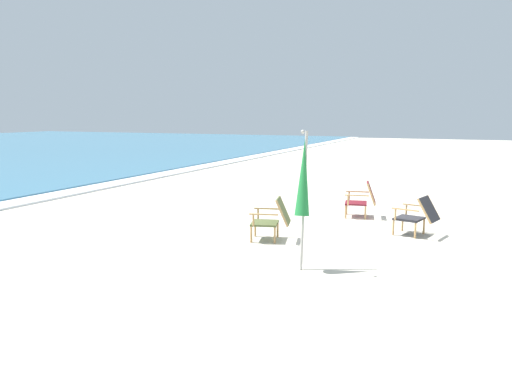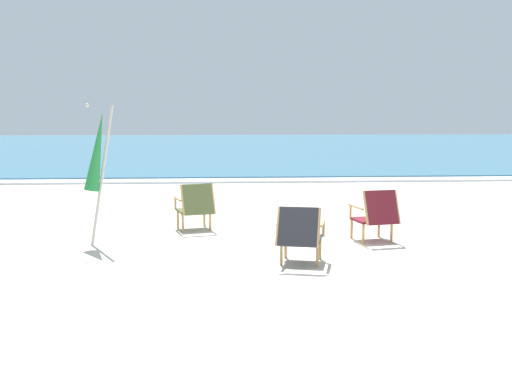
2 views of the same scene
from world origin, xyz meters
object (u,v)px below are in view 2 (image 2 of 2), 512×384
at_px(beach_chair_back_left, 376,214).
at_px(beach_chair_front_right, 300,233).
at_px(beach_chair_far_center, 196,206).
at_px(umbrella_furled_green, 97,153).

xyz_separation_m(beach_chair_back_left, beach_chair_front_right, (-1.35, -1.33, -0.01)).
relative_size(beach_chair_far_center, beach_chair_back_left, 1.02).
xyz_separation_m(beach_chair_far_center, beach_chair_back_left, (2.76, -1.10, 0.00)).
bearing_deg(beach_chair_far_center, umbrella_furled_green, -143.52).
height_order(beach_chair_front_right, umbrella_furled_green, umbrella_furled_green).
bearing_deg(beach_chair_front_right, umbrella_furled_green, 153.43).
xyz_separation_m(beach_chair_front_right, umbrella_furled_green, (-2.80, 1.40, 0.95)).
distance_m(beach_chair_far_center, beach_chair_front_right, 2.81).
height_order(beach_chair_far_center, beach_chair_back_left, beach_chair_back_left).
relative_size(beach_chair_front_right, umbrella_furled_green, 0.42).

